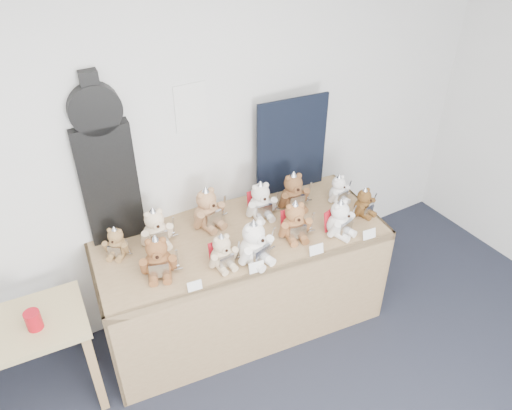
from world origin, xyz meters
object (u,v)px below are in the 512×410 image
side_table (12,345)px  red_cup (33,320)px  guitar_case (105,163)px  teddy_back_centre_left (208,209)px  display_table (245,261)px  teddy_front_centre (255,244)px  teddy_front_far_right (340,219)px  teddy_back_centre_right (261,202)px  teddy_back_right (293,193)px  teddy_back_end (339,190)px  teddy_front_end (364,203)px  teddy_front_right (295,222)px  teddy_front_left (222,252)px  teddy_back_far_left (116,243)px  teddy_front_far_left (158,258)px  teddy_back_left (156,229)px

side_table → red_cup: 0.24m
guitar_case → teddy_back_centre_left: (0.55, -0.19, -0.41)m
display_table → teddy_front_centre: 0.35m
side_table → teddy_front_far_right: (2.00, -0.34, 0.33)m
guitar_case → teddy_back_centre_right: (0.90, -0.28, -0.42)m
display_table → teddy_front_far_right: bearing=-16.2°
teddy_back_right → teddy_back_end: 0.33m
side_table → teddy_front_end: 2.31m
teddy_front_end → guitar_case: bearing=144.9°
teddy_front_right → teddy_front_left: bearing=-165.3°
teddy_back_centre_left → teddy_back_far_left: teddy_back_centre_left is taller
teddy_back_centre_left → teddy_back_end: 0.94m
display_table → teddy_back_centre_right: teddy_back_centre_right is taller
teddy_front_right → teddy_front_end: size_ratio=1.30×
teddy_front_centre → teddy_back_centre_right: 0.46m
red_cup → teddy_front_far_left: size_ratio=0.38×
teddy_front_far_left → teddy_back_right: size_ratio=1.00×
teddy_front_end → teddy_back_centre_left: teddy_back_centre_left is taller
display_table → side_table: (-1.43, 0.09, -0.05)m
teddy_front_centre → display_table: bearing=66.9°
guitar_case → teddy_back_far_left: guitar_case is taller
guitar_case → teddy_back_centre_left: bearing=-13.7°
guitar_case → teddy_front_right: 1.21m
teddy_back_right → teddy_back_far_left: teddy_back_right is taller
display_table → teddy_back_end: bearing=11.2°
teddy_front_left → teddy_back_centre_left: size_ratio=0.81×
teddy_back_left → teddy_back_right: (0.96, -0.10, 0.00)m
side_table → teddy_back_far_left: 0.79m
teddy_front_centre → teddy_front_far_right: size_ratio=1.14×
display_table → teddy_front_end: 0.90m
teddy_front_far_right → teddy_front_end: bearing=1.3°
teddy_back_centre_right → teddy_back_far_left: bearing=-178.7°
guitar_case → teddy_front_end: 1.69m
teddy_front_end → teddy_back_right: size_ratio=0.75×
teddy_front_far_left → teddy_back_far_left: (-0.15, 0.29, -0.03)m
teddy_front_centre → side_table: bearing=156.1°
teddy_front_left → teddy_front_far_right: size_ratio=0.90×
teddy_front_centre → teddy_back_centre_right: teddy_front_centre is taller
guitar_case → teddy_front_left: (0.44, -0.60, -0.44)m
side_table → teddy_back_centre_right: teddy_back_centre_right is taller
teddy_back_centre_right → teddy_front_end: bearing=-21.8°
teddy_back_centre_left → teddy_back_centre_right: (0.35, -0.09, -0.01)m
red_cup → teddy_front_far_left: (0.71, -0.04, 0.16)m
teddy_back_left → teddy_back_end: bearing=-7.6°
teddy_front_left → teddy_back_left: 0.47m
display_table → teddy_front_right: 0.43m
teddy_front_far_right → teddy_back_left: (-1.05, 0.50, 0.00)m
teddy_front_far_right → teddy_back_far_left: bearing=142.5°
display_table → teddy_front_centre: (-0.04, -0.19, 0.29)m
side_table → teddy_back_left: 1.02m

